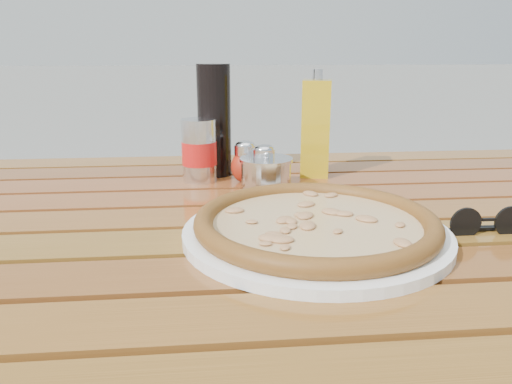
{
  "coord_description": "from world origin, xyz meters",
  "views": [
    {
      "loc": [
        -0.07,
        -0.73,
        1.0
      ],
      "look_at": [
        0.0,
        0.02,
        0.78
      ],
      "focal_mm": 35.0,
      "sensor_mm": 36.0,
      "label": 1
    }
  ],
  "objects": [
    {
      "name": "soda_can",
      "position": [
        -0.09,
        0.21,
        0.81
      ],
      "size": [
        0.08,
        0.08,
        0.12
      ],
      "rotation": [
        0.0,
        0.0,
        -0.15
      ],
      "color": "silver",
      "rests_on": "table"
    },
    {
      "name": "oregano_shaker",
      "position": [
        0.03,
        0.15,
        0.79
      ],
      "size": [
        0.05,
        0.05,
        0.08
      ],
      "rotation": [
        0.0,
        0.0,
        -0.0
      ],
      "color": "#354019",
      "rests_on": "table"
    },
    {
      "name": "sunglasses",
      "position": [
        0.31,
        -0.12,
        0.77
      ],
      "size": [
        0.11,
        0.02,
        0.04
      ],
      "rotation": [
        0.0,
        0.0,
        -0.0
      ],
      "color": "black",
      "rests_on": "table"
    },
    {
      "name": "table",
      "position": [
        0.0,
        -0.0,
        0.67
      ],
      "size": [
        1.4,
        0.9,
        0.75
      ],
      "color": "#371B0C",
      "rests_on": "ground"
    },
    {
      "name": "olive_oil_cruet",
      "position": [
        0.14,
        0.23,
        0.85
      ],
      "size": [
        0.07,
        0.07,
        0.21
      ],
      "rotation": [
        0.0,
        0.0,
        -0.24
      ],
      "color": "#BB9713",
      "rests_on": "table"
    },
    {
      "name": "plate",
      "position": [
        0.07,
        -0.11,
        0.76
      ],
      "size": [
        0.43,
        0.43,
        0.01
      ],
      "primitive_type": "cylinder",
      "rotation": [
        0.0,
        0.0,
        -0.2
      ],
      "color": "white",
      "rests_on": "table"
    },
    {
      "name": "parmesan_tin",
      "position": [
        0.03,
        0.14,
        0.78
      ],
      "size": [
        0.12,
        0.12,
        0.07
      ],
      "rotation": [
        0.0,
        0.0,
        0.28
      ],
      "color": "silver",
      "rests_on": "table"
    },
    {
      "name": "pizza",
      "position": [
        0.07,
        -0.11,
        0.77
      ],
      "size": [
        0.44,
        0.44,
        0.03
      ],
      "rotation": [
        0.0,
        0.0,
        -0.46
      ],
      "color": "beige",
      "rests_on": "plate"
    },
    {
      "name": "pepper_shaker",
      "position": [
        -0.0,
        0.2,
        0.79
      ],
      "size": [
        0.06,
        0.06,
        0.08
      ],
      "rotation": [
        0.0,
        0.0,
        0.05
      ],
      "color": "#A72713",
      "rests_on": "table"
    },
    {
      "name": "dark_bottle",
      "position": [
        -0.06,
        0.26,
        0.86
      ],
      "size": [
        0.08,
        0.08,
        0.22
      ],
      "primitive_type": "cylinder",
      "rotation": [
        0.0,
        0.0,
        -0.27
      ],
      "color": "black",
      "rests_on": "table"
    }
  ]
}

